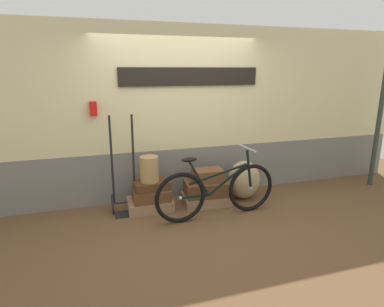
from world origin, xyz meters
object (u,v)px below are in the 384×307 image
Objects in this scene: suitcase_2 at (152,185)px; suitcase_4 at (207,188)px; suitcase_0 at (150,204)px; luggage_trolley at (124,190)px; bicycle at (217,191)px; suitcase_5 at (207,175)px; burlap_sack at (244,180)px; suitcase_1 at (151,195)px; suitcase_3 at (206,199)px; wicker_basket at (149,169)px.

suitcase_4 is (0.84, -0.03, -0.13)m from suitcase_2.
suitcase_4 is (0.88, -0.05, 0.18)m from suitcase_0.
luggage_trolley reaches higher than bicycle.
suitcase_5 is 0.72× the size of burlap_sack.
luggage_trolley reaches higher than suitcase_5.
bicycle reaches higher than suitcase_1.
suitcase_0 is 0.87m from suitcase_3.
bicycle is (0.86, -0.51, 0.30)m from suitcase_0.
wicker_basket is at bearing -179.46° from burlap_sack.
suitcase_4 is 1.08× the size of burlap_sack.
suitcase_3 is at bearing -150.57° from suitcase_5.
suitcase_2 is 0.89m from suitcase_3.
suitcase_5 reaches higher than suitcase_3.
suitcase_4 is at bearing -1.01° from suitcase_1.
suitcase_4 is 0.47m from bicycle.
bicycle is at bearing -143.12° from burlap_sack.
suitcase_5 is (0.89, -0.04, 0.38)m from suitcase_0.
suitcase_1 is at bearing -9.57° from luggage_trolley.
wicker_basket is (-0.88, 0.03, 0.38)m from suitcase_4.
suitcase_1 is 1.43× the size of wicker_basket.
wicker_basket is (-0.87, 0.03, 0.56)m from suitcase_3.
suitcase_0 is 0.56m from wicker_basket.
suitcase_1 reaches higher than suitcase_0.
luggage_trolley is (-0.36, 0.05, -0.29)m from wicker_basket.
suitcase_1 is 1.51m from burlap_sack.
suitcase_2 reaches higher than suitcase_1.
suitcase_4 reaches higher than suitcase_3.
burlap_sack is (1.49, 0.02, -0.08)m from suitcase_2.
burlap_sack is 0.35× the size of bicycle.
suitcase_4 is 0.95m from wicker_basket.
luggage_trolley is 1.33m from bicycle.
suitcase_0 is at bearing 120.24° from suitcase_1.
suitcase_5 is 0.91m from wicker_basket.
bicycle reaches higher than wicker_basket.
suitcase_2 is 0.35× the size of luggage_trolley.
bicycle reaches higher than suitcase_4.
suitcase_1 is at bearing -176.76° from suitcase_5.
burlap_sack is at bearing -4.16° from suitcase_2.
suitcase_0 is 1.28× the size of suitcase_2.
luggage_trolley reaches higher than wicker_basket.
suitcase_5 is (0.01, 0.01, 0.20)m from suitcase_4.
wicker_basket is (-0.02, 0.01, 0.39)m from suitcase_1.
luggage_trolley reaches higher than suitcase_3.
suitcase_0 is 1.04m from bicycle.
wicker_basket is at bearing -177.68° from suitcase_5.
luggage_trolley is at bearing 179.55° from suitcase_3.
wicker_basket is at bearing -176.92° from suitcase_4.
suitcase_1 is at bearing -177.78° from suitcase_3.
suitcase_3 is 1.06× the size of suitcase_4.
suitcase_3 is 1.14× the size of burlap_sack.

